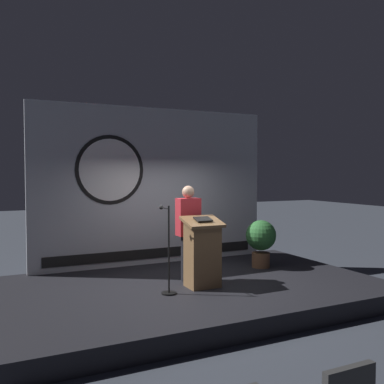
% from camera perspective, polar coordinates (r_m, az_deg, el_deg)
% --- Properties ---
extents(ground_plane, '(40.00, 40.00, 0.00)m').
position_cam_1_polar(ground_plane, '(7.71, 0.18, -14.12)').
color(ground_plane, '#383D47').
extents(stage_platform, '(6.40, 4.00, 0.30)m').
position_cam_1_polar(stage_platform, '(7.67, 0.18, -13.04)').
color(stage_platform, black).
rests_on(stage_platform, ground).
extents(banner_display, '(5.09, 0.12, 3.26)m').
position_cam_1_polar(banner_display, '(9.07, -5.14, 0.76)').
color(banner_display, '#B2B7C1').
rests_on(banner_display, stage_platform).
extents(podium, '(0.64, 0.50, 1.18)m').
position_cam_1_polar(podium, '(7.28, 1.39, -8.04)').
color(podium, olive).
rests_on(podium, stage_platform).
extents(speaker_person, '(0.40, 0.26, 1.68)m').
position_cam_1_polar(speaker_person, '(7.64, -0.48, -5.35)').
color(speaker_person, black).
rests_on(speaker_person, stage_platform).
extents(microphone_stand, '(0.24, 0.47, 1.40)m').
position_cam_1_polar(microphone_stand, '(6.92, -3.22, -9.39)').
color(microphone_stand, black).
rests_on(microphone_stand, stage_platform).
extents(potted_plant, '(0.61, 0.61, 0.96)m').
position_cam_1_polar(potted_plant, '(8.85, 9.10, -6.14)').
color(potted_plant, brown).
rests_on(potted_plant, stage_platform).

